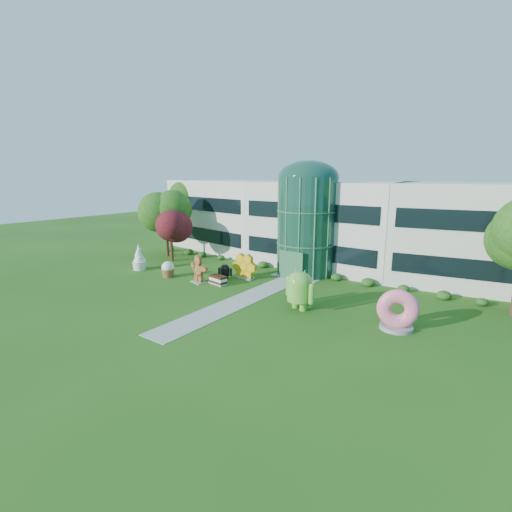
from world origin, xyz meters
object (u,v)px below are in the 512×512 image
Objects in this scene: android_green at (300,287)px; donut at (398,309)px; android_black at (225,270)px; gingerbread at (199,269)px.

android_green is 7.11m from donut.
android_black is at bearing -178.76° from android_green.
android_green is 1.24× the size of donut.
gingerbread is (-11.25, 0.62, -0.39)m from android_green.
donut reaches higher than android_black.
android_black is (-10.07, 3.07, -0.89)m from android_green.
android_black is at bearing 153.74° from donut.
android_black is 2.76m from gingerbread.
android_green is 11.27m from gingerbread.
donut reaches higher than gingerbread.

